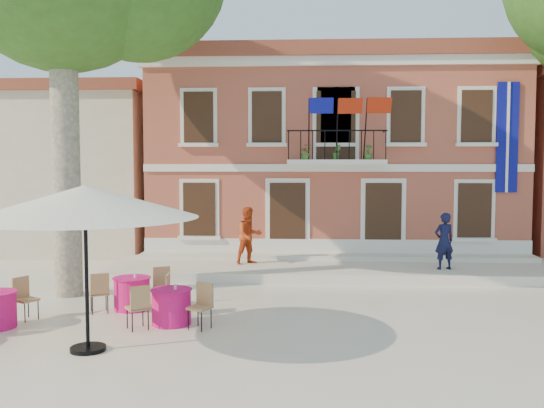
% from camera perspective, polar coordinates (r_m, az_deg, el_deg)
% --- Properties ---
extents(ground, '(90.00, 90.00, 0.00)m').
position_cam_1_polar(ground, '(14.81, -0.74, -9.69)').
color(ground, beige).
rests_on(ground, ground).
extents(main_building, '(13.50, 9.59, 7.50)m').
position_cam_1_polar(main_building, '(24.37, 5.52, 4.63)').
color(main_building, '#B34A40').
rests_on(main_building, ground).
extents(neighbor_west, '(9.40, 9.40, 6.40)m').
position_cam_1_polar(neighbor_west, '(27.43, -19.39, 3.17)').
color(neighbor_west, beige).
rests_on(neighbor_west, ground).
extents(terrace, '(14.00, 3.40, 0.30)m').
position_cam_1_polar(terrace, '(19.09, 6.18, -6.15)').
color(terrace, silver).
rests_on(terrace, ground).
extents(patio_umbrella, '(4.14, 4.14, 3.08)m').
position_cam_1_polar(patio_umbrella, '(11.56, -17.19, 0.17)').
color(patio_umbrella, black).
rests_on(patio_umbrella, ground).
extents(pedestrian_navy, '(0.71, 0.57, 1.70)m').
position_cam_1_polar(pedestrian_navy, '(18.75, 15.90, -3.38)').
color(pedestrian_navy, black).
rests_on(pedestrian_navy, terrace).
extents(pedestrian_orange, '(1.10, 1.03, 1.79)m').
position_cam_1_polar(pedestrian_orange, '(19.03, -2.16, -2.98)').
color(pedestrian_orange, '#C03D16').
rests_on(pedestrian_orange, terrace).
extents(cafe_table_1, '(1.87, 1.68, 0.95)m').
position_cam_1_polar(cafe_table_1, '(13.40, -9.45, -9.33)').
color(cafe_table_1, '#D21388').
rests_on(cafe_table_1, ground).
extents(cafe_table_3, '(1.92, 1.19, 0.95)m').
position_cam_1_polar(cafe_table_3, '(14.88, -13.05, -8.07)').
color(cafe_table_3, '#D21388').
rests_on(cafe_table_3, ground).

